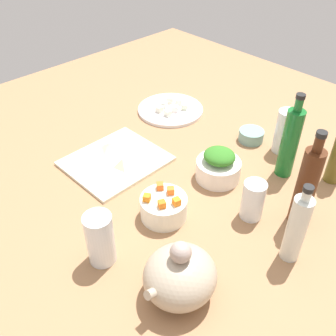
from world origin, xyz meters
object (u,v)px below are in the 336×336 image
(bottle_1, at_px, (297,228))
(teapot, at_px, (180,276))
(bowl_greens, at_px, (218,170))
(bowl_carrots, at_px, (164,207))
(drinking_glass_2, at_px, (285,132))
(bottle_0, at_px, (290,142))
(drinking_glass_0, at_px, (253,200))
(plate_tofu, at_px, (170,110))
(drinking_glass_1, at_px, (100,239))
(cutting_board, at_px, (116,161))
(bottle_3, at_px, (306,186))
(bowl_small_side, at_px, (251,136))

(bottle_1, bearing_deg, teapot, -22.64)
(bowl_greens, relative_size, teapot, 0.75)
(bowl_carrots, relative_size, drinking_glass_2, 0.85)
(bottle_0, bearing_deg, drinking_glass_0, 10.69)
(plate_tofu, distance_m, drinking_glass_1, 0.71)
(cutting_board, height_order, drinking_glass_0, drinking_glass_0)
(drinking_glass_1, xyz_separation_m, drinking_glass_2, (-0.68, 0.05, 0.00))
(drinking_glass_0, xyz_separation_m, drinking_glass_2, (-0.31, -0.11, 0.02))
(bottle_3, bearing_deg, teapot, -8.63)
(bowl_small_side, height_order, drinking_glass_1, drinking_glass_1)
(teapot, xyz_separation_m, drinking_glass_0, (-0.30, -0.04, -0.01))
(teapot, relative_size, bottle_0, 0.66)
(bowl_carrots, height_order, drinking_glass_0, drinking_glass_0)
(bowl_carrots, height_order, bottle_1, bottle_1)
(bottle_1, bearing_deg, bowl_small_side, -132.75)
(bowl_carrots, xyz_separation_m, drinking_glass_0, (-0.17, 0.16, 0.02))
(bowl_small_side, bearing_deg, teapot, 22.83)
(bowl_small_side, height_order, drinking_glass_0, drinking_glass_0)
(teapot, xyz_separation_m, bottle_1, (-0.26, 0.11, 0.03))
(cutting_board, xyz_separation_m, drinking_glass_2, (-0.43, 0.32, 0.07))
(plate_tofu, bearing_deg, bowl_small_side, 100.19)
(bowl_carrots, relative_size, bottle_0, 0.47)
(bottle_0, distance_m, drinking_glass_0, 0.23)
(bottle_0, relative_size, drinking_glass_2, 1.83)
(bowl_greens, bearing_deg, bottle_3, 94.58)
(bowl_greens, height_order, teapot, teapot)
(drinking_glass_0, distance_m, drinking_glass_1, 0.40)
(bottle_0, bearing_deg, teapot, 8.34)
(bowl_small_side, bearing_deg, drinking_glass_1, 5.04)
(teapot, height_order, drinking_glass_0, teapot)
(bowl_greens, relative_size, drinking_glass_2, 0.91)
(cutting_board, xyz_separation_m, bottle_0, (-0.33, 0.39, 0.11))
(bottle_1, distance_m, drinking_glass_1, 0.44)
(plate_tofu, bearing_deg, bowl_carrots, 44.07)
(bowl_small_side, xyz_separation_m, drinking_glass_2, (-0.03, 0.10, 0.05))
(cutting_board, distance_m, bowl_carrots, 0.28)
(bowl_greens, relative_size, bowl_small_side, 1.58)
(bottle_3, relative_size, drinking_glass_1, 1.98)
(cutting_board, distance_m, bottle_1, 0.59)
(drinking_glass_1, bearing_deg, teapot, 108.54)
(bowl_greens, height_order, drinking_glass_0, drinking_glass_0)
(cutting_board, bearing_deg, bowl_greens, 122.64)
(cutting_board, bearing_deg, bottle_3, 110.16)
(teapot, bearing_deg, drinking_glass_2, -166.71)
(drinking_glass_1, bearing_deg, bottle_3, 150.76)
(cutting_board, bearing_deg, bottle_0, 130.40)
(bottle_3, height_order, drinking_glass_1, bottle_3)
(bowl_greens, bearing_deg, drinking_glass_1, 0.99)
(plate_tofu, distance_m, bottle_0, 0.51)
(teapot, relative_size, drinking_glass_2, 1.21)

